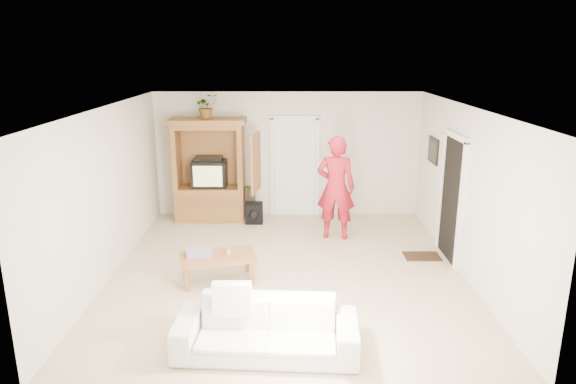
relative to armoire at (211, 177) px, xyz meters
name	(u,v)px	position (x,y,z in m)	size (l,w,h in m)	color
floor	(288,271)	(1.58, -2.66, -0.91)	(6.00, 6.00, 0.00)	tan
ceiling	(287,107)	(1.58, -2.66, 1.69)	(6.00, 6.00, 0.00)	white
wall_back	(288,155)	(1.58, 0.34, 0.39)	(5.50, 5.50, 0.00)	silver
wall_front	(287,276)	(1.58, -5.66, 0.39)	(5.50, 5.50, 0.00)	silver
wall_left	(108,193)	(-1.17, -2.66, 0.39)	(6.00, 6.00, 0.00)	silver
wall_right	(467,193)	(4.33, -2.66, 0.39)	(6.00, 6.00, 0.00)	silver
armoire	(211,177)	(0.00, 0.00, 0.00)	(1.82, 1.14, 2.10)	olive
door_back	(295,168)	(1.73, 0.31, 0.11)	(0.85, 0.05, 2.04)	white
doorway_right	(452,200)	(4.30, -2.06, 0.11)	(0.05, 0.90, 2.04)	black
framed_picture	(433,150)	(4.31, -0.76, 0.69)	(0.03, 0.60, 0.48)	black
doormat	(422,256)	(3.88, -2.06, -0.90)	(0.60, 0.40, 0.02)	#382316
plant	(206,106)	(-0.02, -0.03, 1.43)	(0.44, 0.38, 0.49)	#4C7238
man	(336,188)	(2.47, -1.10, 0.06)	(0.71, 0.46, 1.94)	#AA1627
sofa	(267,329)	(1.34, -4.94, -0.60)	(2.10, 0.82, 0.61)	silver
coffee_table	(218,259)	(0.52, -3.01, -0.55)	(1.23, 0.87, 0.42)	#A56738
towel	(199,253)	(0.24, -3.01, -0.45)	(0.38, 0.28, 0.08)	#C8426C
candle	(228,251)	(0.68, -2.95, -0.44)	(0.08, 0.08, 0.10)	tan
backpack_black	(254,214)	(0.90, -0.33, -0.69)	(0.35, 0.21, 0.43)	black
backpack_olive	(247,202)	(0.72, 0.19, -0.59)	(0.33, 0.25, 0.63)	#47442B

